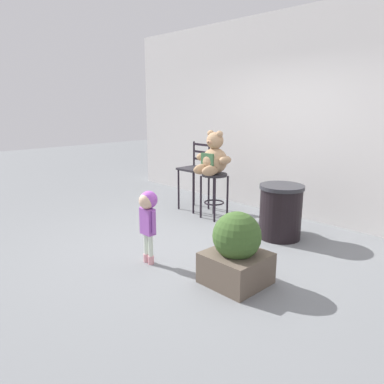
{
  "coord_description": "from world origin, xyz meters",
  "views": [
    {
      "loc": [
        3.05,
        -3.05,
        1.76
      ],
      "look_at": [
        -0.41,
        0.26,
        0.61
      ],
      "focal_mm": 34.28,
      "sensor_mm": 36.0,
      "label": 1
    }
  ],
  "objects_px": {
    "teddy_bear": "(213,158)",
    "trash_bin": "(281,211)",
    "planter_with_shrub": "(236,251)",
    "bar_stool_with_teddy": "(214,186)",
    "child_walking": "(148,211)",
    "bar_chair_empty": "(195,172)"
  },
  "relations": [
    {
      "from": "teddy_bear",
      "to": "trash_bin",
      "type": "xyz_separation_m",
      "value": [
        1.21,
        0.02,
        -0.59
      ]
    },
    {
      "from": "trash_bin",
      "to": "bar_chair_empty",
      "type": "bearing_deg",
      "value": 175.32
    },
    {
      "from": "bar_stool_with_teddy",
      "to": "teddy_bear",
      "type": "xyz_separation_m",
      "value": [
        0.0,
        -0.03,
        0.45
      ]
    },
    {
      "from": "bar_stool_with_teddy",
      "to": "child_walking",
      "type": "height_order",
      "value": "child_walking"
    },
    {
      "from": "teddy_bear",
      "to": "bar_chair_empty",
      "type": "height_order",
      "value": "teddy_bear"
    },
    {
      "from": "bar_stool_with_teddy",
      "to": "planter_with_shrub",
      "type": "bearing_deg",
      "value": -41.21
    },
    {
      "from": "trash_bin",
      "to": "teddy_bear",
      "type": "bearing_deg",
      "value": -178.84
    },
    {
      "from": "teddy_bear",
      "to": "planter_with_shrub",
      "type": "bearing_deg",
      "value": -40.59
    },
    {
      "from": "bar_stool_with_teddy",
      "to": "trash_bin",
      "type": "bearing_deg",
      "value": -0.3
    },
    {
      "from": "teddy_bear",
      "to": "bar_chair_empty",
      "type": "relative_size",
      "value": 0.58
    },
    {
      "from": "teddy_bear",
      "to": "trash_bin",
      "type": "distance_m",
      "value": 1.35
    },
    {
      "from": "bar_stool_with_teddy",
      "to": "trash_bin",
      "type": "height_order",
      "value": "trash_bin"
    },
    {
      "from": "trash_bin",
      "to": "planter_with_shrub",
      "type": "distance_m",
      "value": 1.49
    },
    {
      "from": "planter_with_shrub",
      "to": "bar_chair_empty",
      "type": "bearing_deg",
      "value": 144.62
    },
    {
      "from": "child_walking",
      "to": "bar_chair_empty",
      "type": "relative_size",
      "value": 0.74
    },
    {
      "from": "teddy_bear",
      "to": "planter_with_shrub",
      "type": "distance_m",
      "value": 2.24
    },
    {
      "from": "child_walking",
      "to": "bar_chair_empty",
      "type": "xyz_separation_m",
      "value": [
        -1.23,
        1.91,
        0.04
      ]
    },
    {
      "from": "child_walking",
      "to": "planter_with_shrub",
      "type": "distance_m",
      "value": 1.08
    },
    {
      "from": "bar_stool_with_teddy",
      "to": "planter_with_shrub",
      "type": "distance_m",
      "value": 2.18
    },
    {
      "from": "trash_bin",
      "to": "bar_stool_with_teddy",
      "type": "bearing_deg",
      "value": 179.7
    },
    {
      "from": "teddy_bear",
      "to": "child_walking",
      "type": "bearing_deg",
      "value": -69.59
    },
    {
      "from": "bar_stool_with_teddy",
      "to": "child_walking",
      "type": "bearing_deg",
      "value": -69.92
    }
  ]
}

